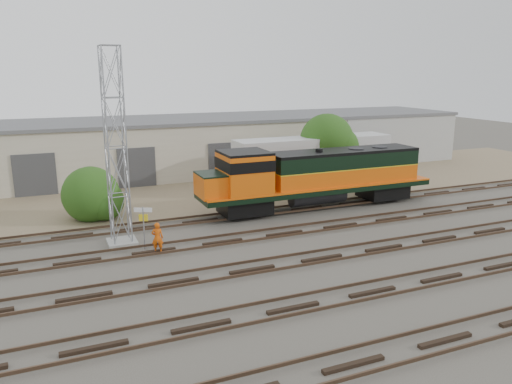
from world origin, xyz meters
name	(u,v)px	position (x,y,z in m)	size (l,w,h in m)	color
ground	(296,242)	(0.00, 0.00, 0.00)	(140.00, 140.00, 0.00)	#47423A
dirt_strip	(215,188)	(0.00, 15.00, 0.01)	(80.00, 16.00, 0.02)	#726047
tracks	(322,258)	(0.00, -3.00, 0.08)	(80.00, 20.40, 0.28)	black
warehouse	(189,145)	(0.04, 22.98, 2.65)	(58.40, 10.40, 5.30)	beige
locomotive	(315,176)	(4.57, 6.00, 2.44)	(17.74, 3.11, 4.26)	black
signal_tower	(116,152)	(-9.40, 3.69, 5.38)	(1.63, 1.63, 11.06)	gray
sign_post	(143,220)	(-8.35, 2.25, 1.72)	(0.93, 0.46, 2.45)	gray
worker	(157,238)	(-7.79, 1.42, 0.86)	(0.63, 0.41, 1.73)	#CE4D0B
semi_trailer	(317,156)	(8.27, 12.18, 2.70)	(14.01, 3.02, 4.30)	#BDBDBD
dumpster_blue	(375,162)	(17.68, 16.72, 0.75)	(1.60, 1.50, 1.50)	navy
dumpster_red	(375,161)	(18.01, 17.13, 0.70)	(1.50, 1.40, 1.40)	maroon
tree_mid	(94,196)	(-10.30, 9.46, 1.58)	(3.99, 3.80, 3.80)	#382619
tree_east	(330,142)	(9.54, 12.20, 3.80)	(4.84, 4.61, 6.22)	#382619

